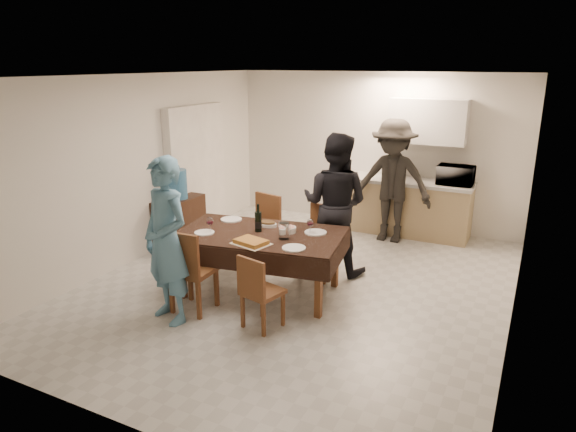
% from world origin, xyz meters
% --- Properties ---
extents(floor, '(5.00, 6.00, 0.02)m').
position_xyz_m(floor, '(0.00, 0.00, 0.00)').
color(floor, beige).
rests_on(floor, ground).
extents(ceiling, '(5.00, 6.00, 0.02)m').
position_xyz_m(ceiling, '(0.00, 0.00, 2.60)').
color(ceiling, white).
rests_on(ceiling, wall_back).
extents(wall_back, '(5.00, 0.02, 2.60)m').
position_xyz_m(wall_back, '(0.00, 3.00, 1.30)').
color(wall_back, silver).
rests_on(wall_back, floor).
extents(wall_front, '(5.00, 0.02, 2.60)m').
position_xyz_m(wall_front, '(0.00, -3.00, 1.30)').
color(wall_front, silver).
rests_on(wall_front, floor).
extents(wall_left, '(0.02, 6.00, 2.60)m').
position_xyz_m(wall_left, '(-2.50, 0.00, 1.30)').
color(wall_left, silver).
rests_on(wall_left, floor).
extents(wall_right, '(0.02, 6.00, 2.60)m').
position_xyz_m(wall_right, '(2.50, 0.00, 1.30)').
color(wall_right, silver).
rests_on(wall_right, floor).
extents(stub_partition, '(0.15, 1.40, 2.10)m').
position_xyz_m(stub_partition, '(-2.42, 1.20, 1.05)').
color(stub_partition, white).
rests_on(stub_partition, floor).
extents(kitchen_base_cabinet, '(2.20, 0.60, 0.86)m').
position_xyz_m(kitchen_base_cabinet, '(0.60, 2.68, 0.43)').
color(kitchen_base_cabinet, tan).
rests_on(kitchen_base_cabinet, floor).
extents(kitchen_worktop, '(2.24, 0.64, 0.05)m').
position_xyz_m(kitchen_worktop, '(0.60, 2.68, 0.89)').
color(kitchen_worktop, '#A9A8A3').
rests_on(kitchen_worktop, kitchen_base_cabinet).
extents(upper_cabinet, '(1.20, 0.34, 0.70)m').
position_xyz_m(upper_cabinet, '(0.90, 2.82, 1.85)').
color(upper_cabinet, silver).
rests_on(upper_cabinet, wall_back).
extents(dining_table, '(2.13, 1.45, 0.77)m').
position_xyz_m(dining_table, '(-0.35, -0.38, 0.74)').
color(dining_table, black).
rests_on(dining_table, floor).
extents(chair_near_left, '(0.47, 0.47, 0.54)m').
position_xyz_m(chair_near_left, '(-0.80, -1.23, 0.61)').
color(chair_near_left, brown).
rests_on(chair_near_left, floor).
extents(chair_near_right, '(0.46, 0.46, 0.45)m').
position_xyz_m(chair_near_right, '(0.10, -1.21, 0.51)').
color(chair_near_right, brown).
rests_on(chair_near_right, floor).
extents(chair_far_left, '(0.54, 0.55, 0.54)m').
position_xyz_m(chair_far_left, '(-0.80, 0.27, 0.61)').
color(chair_far_left, brown).
rests_on(chair_far_left, floor).
extents(chair_far_right, '(0.46, 0.46, 0.51)m').
position_xyz_m(chair_far_right, '(0.10, 0.28, 0.58)').
color(chair_far_right, brown).
rests_on(chair_far_right, floor).
extents(console, '(0.41, 0.83, 0.76)m').
position_xyz_m(console, '(-2.28, 0.51, 0.38)').
color(console, '#321C10').
rests_on(console, floor).
extents(water_jug, '(0.30, 0.30, 0.44)m').
position_xyz_m(water_jug, '(-2.28, 0.51, 0.99)').
color(water_jug, '#3F84BB').
rests_on(water_jug, console).
extents(wine_bottle, '(0.09, 0.09, 0.34)m').
position_xyz_m(wine_bottle, '(-0.40, -0.33, 0.94)').
color(wine_bottle, black).
rests_on(wine_bottle, dining_table).
extents(water_pitcher, '(0.12, 0.12, 0.19)m').
position_xyz_m(water_pitcher, '(0.00, -0.43, 0.87)').
color(water_pitcher, white).
rests_on(water_pitcher, dining_table).
extents(savoury_tart, '(0.47, 0.39, 0.05)m').
position_xyz_m(savoury_tart, '(-0.25, -0.76, 0.80)').
color(savoury_tart, '#B48834').
rests_on(savoury_tart, dining_table).
extents(salad_bowl, '(0.18, 0.18, 0.07)m').
position_xyz_m(salad_bowl, '(-0.05, -0.20, 0.81)').
color(salad_bowl, white).
rests_on(salad_bowl, dining_table).
extents(mushroom_dish, '(0.22, 0.22, 0.04)m').
position_xyz_m(mushroom_dish, '(-0.40, -0.10, 0.79)').
color(mushroom_dish, white).
rests_on(mushroom_dish, dining_table).
extents(wine_glass_a, '(0.09, 0.09, 0.19)m').
position_xyz_m(wine_glass_a, '(-0.90, -0.63, 0.87)').
color(wine_glass_a, white).
rests_on(wine_glass_a, dining_table).
extents(wine_glass_b, '(0.08, 0.08, 0.19)m').
position_xyz_m(wine_glass_b, '(0.20, -0.13, 0.87)').
color(wine_glass_b, white).
rests_on(wine_glass_b, dining_table).
extents(wine_glass_c, '(0.08, 0.08, 0.17)m').
position_xyz_m(wine_glass_c, '(-0.55, -0.08, 0.86)').
color(wine_glass_c, white).
rests_on(wine_glass_c, dining_table).
extents(plate_near_left, '(0.24, 0.24, 0.01)m').
position_xyz_m(plate_near_left, '(-0.95, -0.68, 0.78)').
color(plate_near_left, white).
rests_on(plate_near_left, dining_table).
extents(plate_near_right, '(0.26, 0.26, 0.02)m').
position_xyz_m(plate_near_right, '(0.25, -0.68, 0.78)').
color(plate_near_right, white).
rests_on(plate_near_right, dining_table).
extents(plate_far_left, '(0.28, 0.28, 0.02)m').
position_xyz_m(plate_far_left, '(-0.95, -0.08, 0.78)').
color(plate_far_left, white).
rests_on(plate_far_left, dining_table).
extents(plate_far_right, '(0.27, 0.27, 0.02)m').
position_xyz_m(plate_far_right, '(0.25, -0.08, 0.78)').
color(plate_far_right, white).
rests_on(plate_far_right, dining_table).
extents(microwave, '(0.54, 0.37, 0.30)m').
position_xyz_m(microwave, '(1.42, 2.68, 1.06)').
color(microwave, silver).
rests_on(microwave, kitchen_worktop).
extents(person_near, '(0.77, 0.62, 1.83)m').
position_xyz_m(person_near, '(-0.90, -1.43, 0.91)').
color(person_near, teal).
rests_on(person_near, floor).
extents(person_far, '(0.93, 0.73, 1.89)m').
position_xyz_m(person_far, '(0.20, 0.67, 0.94)').
color(person_far, black).
rests_on(person_far, floor).
extents(person_kitchen, '(1.25, 0.72, 1.93)m').
position_xyz_m(person_kitchen, '(0.54, 2.23, 0.97)').
color(person_kitchen, black).
rests_on(person_kitchen, floor).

